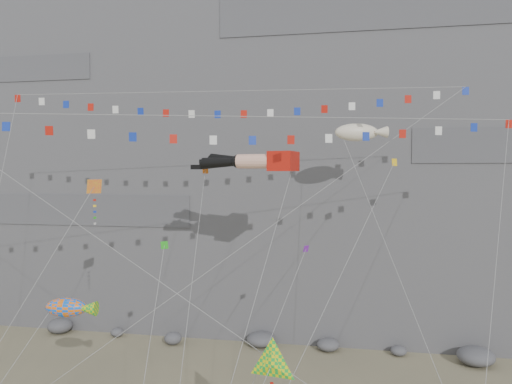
# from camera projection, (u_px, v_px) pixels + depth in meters

# --- Properties ---
(cliff) EXTENTS (80.00, 28.00, 50.00)m
(cliff) POSITION_uv_depth(u_px,v_px,m) (284.00, 93.00, 58.72)
(cliff) COLOR slate
(cliff) RESTS_ON ground
(talus_boulders) EXTENTS (60.00, 3.00, 1.20)m
(talus_boulders) POSITION_uv_depth(u_px,v_px,m) (261.00, 340.00, 44.99)
(talus_boulders) COLOR #59595D
(talus_boulders) RESTS_ON ground
(legs_kite) EXTENTS (7.82, 17.55, 22.62)m
(legs_kite) POSITION_uv_depth(u_px,v_px,m) (255.00, 162.00, 35.12)
(legs_kite) COLOR #BA160B
(legs_kite) RESTS_ON ground
(flag_banner_upper) EXTENTS (32.66, 13.93, 28.12)m
(flag_banner_upper) POSITION_uv_depth(u_px,v_px,m) (230.00, 91.00, 36.05)
(flag_banner_upper) COLOR #BA160B
(flag_banner_upper) RESTS_ON ground
(flag_banner_lower) EXTENTS (34.77, 10.95, 23.83)m
(flag_banner_lower) POSITION_uv_depth(u_px,v_px,m) (233.00, 117.00, 30.71)
(flag_banner_lower) COLOR #BA160B
(flag_banner_lower) RESTS_ON ground
(harlequin_kite) EXTENTS (6.61, 9.42, 17.79)m
(harlequin_kite) POSITION_uv_depth(u_px,v_px,m) (94.00, 187.00, 32.98)
(harlequin_kite) COLOR red
(harlequin_kite) RESTS_ON ground
(fish_windsock) EXTENTS (5.13, 7.88, 10.35)m
(fish_windsock) POSITION_uv_depth(u_px,v_px,m) (66.00, 308.00, 32.03)
(fish_windsock) COLOR orange
(fish_windsock) RESTS_ON ground
(delta_kite) EXTENTS (4.08, 4.78, 8.66)m
(delta_kite) POSITION_uv_depth(u_px,v_px,m) (272.00, 365.00, 23.84)
(delta_kite) COLOR yellow
(delta_kite) RESTS_ON ground
(blimp_windsock) EXTENTS (8.50, 15.68, 24.43)m
(blimp_windsock) POSITION_uv_depth(u_px,v_px,m) (357.00, 133.00, 37.89)
(blimp_windsock) COLOR #EFE2C4
(blimp_windsock) RESTS_ON ground
(small_kite_a) EXTENTS (3.36, 16.41, 22.50)m
(small_kite_a) POSITION_uv_depth(u_px,v_px,m) (205.00, 174.00, 36.77)
(small_kite_a) COLOR orange
(small_kite_a) RESTS_ON ground
(small_kite_b) EXTENTS (4.29, 12.49, 16.34)m
(small_kite_b) POSITION_uv_depth(u_px,v_px,m) (304.00, 253.00, 33.15)
(small_kite_b) COLOR #711CA5
(small_kite_b) RESTS_ON ground
(small_kite_c) EXTENTS (1.77, 8.97, 14.19)m
(small_kite_c) POSITION_uv_depth(u_px,v_px,m) (164.00, 250.00, 29.24)
(small_kite_c) COLOR #20A519
(small_kite_c) RESTS_ON ground
(small_kite_d) EXTENTS (9.25, 17.04, 24.70)m
(small_kite_d) POSITION_uv_depth(u_px,v_px,m) (392.00, 168.00, 34.84)
(small_kite_d) COLOR yellow
(small_kite_d) RESTS_ON ground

